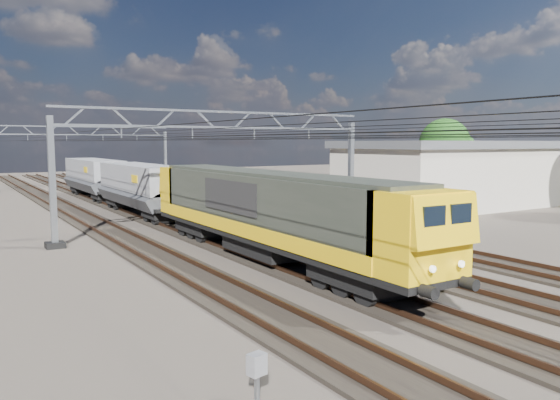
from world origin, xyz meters
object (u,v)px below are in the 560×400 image
hopper_wagon_mid (94,175)px  hopper_wagon_lead (142,185)px  catenary_gantry_far (86,154)px  trackside_cabinet (257,366)px  locomotive (267,209)px  industrial_shed (453,173)px  catenary_gantry_mid (225,166)px  tree_far (448,146)px

hopper_wagon_mid → hopper_wagon_lead: bearing=-90.0°
catenary_gantry_far → hopper_wagon_mid: bearing=-99.2°
trackside_cabinet → hopper_wagon_lead: bearing=64.1°
locomotive → industrial_shed: 26.10m
catenary_gantry_mid → industrial_shed: size_ratio=1.07×
hopper_wagon_mid → trackside_cabinet: (-6.97, -43.35, -1.44)m
locomotive → hopper_wagon_mid: locomotive is taller
industrial_shed → catenary_gantry_far: bearing=122.9°
catenary_gantry_mid → trackside_cabinet: 21.86m
hopper_wagon_mid → trackside_cabinet: bearing=-99.1°
locomotive → trackside_cabinet: 13.49m
catenary_gantry_mid → locomotive: size_ratio=0.94×
locomotive → tree_far: 37.10m
tree_far → catenary_gantry_mid: bearing=-162.1°
catenary_gantry_mid → tree_far: size_ratio=2.57×
hopper_wagon_mid → trackside_cabinet: hopper_wagon_mid is taller
trackside_cabinet → tree_far: (39.29, 29.48, 4.15)m
locomotive → trackside_cabinet: bearing=-121.3°
locomotive → industrial_shed: bearing=23.1°
catenary_gantry_far → trackside_cabinet: size_ratio=18.77×
hopper_wagon_lead → trackside_cabinet: (-6.97, -29.15, -1.44)m
catenary_gantry_far → industrial_shed: 40.51m
trackside_cabinet → tree_far: tree_far is taller
catenary_gantry_mid → hopper_wagon_mid: (-2.00, 23.66, -1.67)m
catenary_gantry_mid → catenary_gantry_far: same height
trackside_cabinet → industrial_shed: 37.86m
catenary_gantry_far → industrial_shed: size_ratio=1.07×
trackside_cabinet → industrial_shed: size_ratio=0.06×
catenary_gantry_far → tree_far: 40.09m
hopper_wagon_lead → trackside_cabinet: bearing=-103.4°
catenary_gantry_far → industrial_shed: bearing=-57.1°
hopper_wagon_mid → tree_far: (32.32, -13.87, 2.71)m
catenary_gantry_mid → trackside_cabinet: catenary_gantry_mid is taller
tree_far → hopper_wagon_mid: bearing=156.8°
catenary_gantry_far → trackside_cabinet: (-8.97, -55.69, -3.11)m
hopper_wagon_lead → tree_far: bearing=0.6°
hopper_wagon_lead → hopper_wagon_mid: same height
tree_far → industrial_shed: bearing=-136.9°
hopper_wagon_mid → industrial_shed: industrial_shed is taller
catenary_gantry_far → hopper_wagon_mid: 12.62m
hopper_wagon_lead → hopper_wagon_mid: (0.00, 14.20, 0.00)m
hopper_wagon_mid → industrial_shed: size_ratio=0.70×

